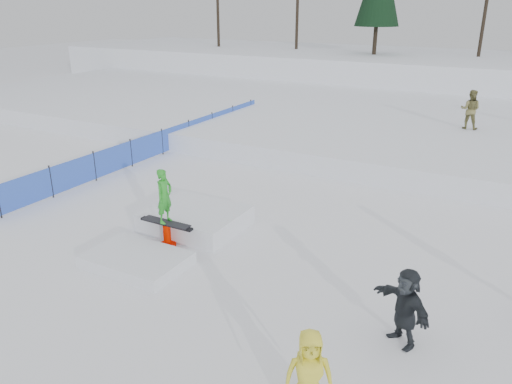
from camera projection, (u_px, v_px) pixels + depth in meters
The scene contains 8 objects.
ground at pixel (201, 253), 12.74m from camera, with size 120.00×120.00×0.00m, color white.
snow_berm at pixel (431, 72), 36.92m from camera, with size 60.00×14.00×2.40m, color white.
snow_midrise at pixel (378, 119), 25.72m from camera, with size 50.00×18.00×0.80m, color white.
safety_fence at pixel (162, 142), 20.88m from camera, with size 0.05×16.00×1.10m.
walker_olive at pixel (470, 109), 21.67m from camera, with size 0.83×0.64×1.70m, color olive.
spectator_yellow at pixel (309, 376), 7.44m from camera, with size 0.76×0.50×1.56m, color yellow.
spectator_dark at pixel (405, 307), 9.13m from camera, with size 1.43×0.46×1.55m, color #25292E.
jib_rail_feature at pixel (180, 227), 13.51m from camera, with size 2.60×4.40×2.11m.
Camera 1 is at (6.68, -9.29, 5.99)m, focal length 35.00 mm.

